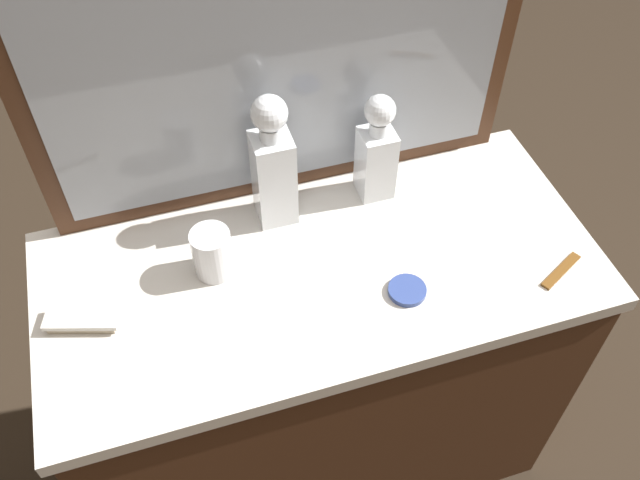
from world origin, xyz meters
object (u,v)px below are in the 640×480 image
object	(u,v)px
crystal_decanter_left	(376,156)
silver_brush_rear	(83,321)
porcelain_dish	(407,290)
tortoiseshell_comb	(561,271)
crystal_tumbler_rear	(213,254)
crystal_decanter_far_left	(273,171)

from	to	relation	value
crystal_decanter_left	silver_brush_rear	distance (m)	0.69
silver_brush_rear	porcelain_dish	size ratio (longest dim) A/B	1.98
porcelain_dish	tortoiseshell_comb	world-z (taller)	porcelain_dish
crystal_tumbler_rear	silver_brush_rear	bearing A→B (deg)	-167.99
tortoiseshell_comb	crystal_decanter_left	bearing A→B (deg)	130.26
crystal_decanter_left	silver_brush_rear	world-z (taller)	crystal_decanter_left
crystal_decanter_far_left	crystal_tumbler_rear	world-z (taller)	crystal_decanter_far_left
crystal_decanter_far_left	crystal_tumbler_rear	bearing A→B (deg)	-144.37
crystal_tumbler_rear	tortoiseshell_comb	world-z (taller)	crystal_tumbler_rear
crystal_decanter_far_left	porcelain_dish	bearing A→B (deg)	-55.82
silver_brush_rear	tortoiseshell_comb	xyz separation A→B (m)	(0.94, -0.16, -0.01)
crystal_decanter_far_left	silver_brush_rear	distance (m)	0.47
crystal_decanter_left	crystal_tumbler_rear	size ratio (longest dim) A/B	2.40
silver_brush_rear	porcelain_dish	world-z (taller)	silver_brush_rear
crystal_decanter_left	tortoiseshell_comb	bearing A→B (deg)	-49.74
silver_brush_rear	porcelain_dish	bearing A→B (deg)	-10.35
crystal_decanter_far_left	silver_brush_rear	size ratio (longest dim) A/B	2.08
silver_brush_rear	tortoiseshell_comb	size ratio (longest dim) A/B	1.32
crystal_decanter_far_left	tortoiseshell_comb	distance (m)	0.62
crystal_tumbler_rear	porcelain_dish	world-z (taller)	crystal_tumbler_rear
crystal_decanter_left	silver_brush_rear	bearing A→B (deg)	-164.97
crystal_decanter_left	tortoiseshell_comb	distance (m)	0.45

